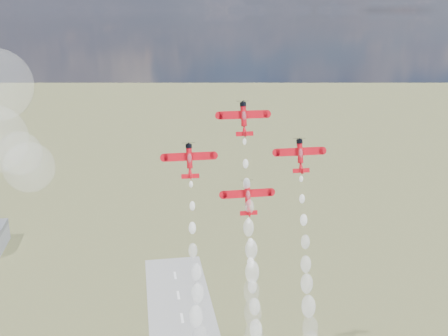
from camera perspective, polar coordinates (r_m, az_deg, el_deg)
name	(u,v)px	position (r m, az deg, el deg)	size (l,w,h in m)	color
plane_lead	(244,118)	(143.59, 2.16, 5.47)	(13.41, 5.59, 9.30)	red
plane_left	(189,160)	(140.54, -3.79, 0.88)	(13.41, 5.59, 9.30)	red
plane_right	(300,155)	(146.71, 8.29, 1.42)	(13.41, 5.59, 9.30)	red
plane_slot	(248,197)	(142.88, 2.60, -3.16)	(13.41, 5.59, 9.30)	red
smoke_trail_lead	(252,295)	(146.26, 3.09, -13.66)	(5.18, 19.48, 53.57)	white
smoke_trail_right	(310,330)	(153.00, 9.35, -16.96)	(5.18, 19.30, 53.67)	white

